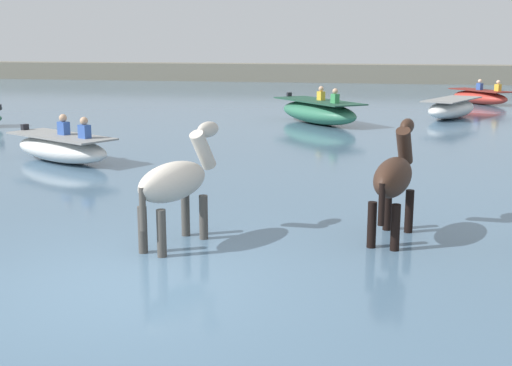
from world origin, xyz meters
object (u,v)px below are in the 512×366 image
boat_far_offshore (480,97)px  boat_mid_outer (62,148)px  horse_trailing_dark_bay (394,179)px  boat_distant_west (452,108)px  horse_lead_pinto (177,184)px  boat_mid_channel (318,112)px

boat_far_offshore → boat_mid_outer: boat_far_offshore is taller
horse_trailing_dark_bay → boat_distant_west: bearing=82.7°
horse_lead_pinto → horse_trailing_dark_bay: horse_trailing_dark_bay is taller
boat_far_offshore → boat_distant_west: (-1.71, -6.12, 0.03)m
boat_mid_channel → boat_distant_west: (4.62, 2.60, -0.05)m
boat_mid_channel → boat_distant_west: size_ratio=1.11×
horse_lead_pinto → boat_far_offshore: (6.64, 22.83, -0.53)m
horse_lead_pinto → horse_trailing_dark_bay: size_ratio=1.00×
boat_far_offshore → boat_mid_outer: size_ratio=1.01×
horse_lead_pinto → boat_far_offshore: 23.78m
horse_trailing_dark_bay → boat_mid_outer: bearing=148.5°
horse_lead_pinto → horse_trailing_dark_bay: (2.90, 0.90, 0.00)m
boat_far_offshore → boat_distant_west: bearing=-105.6°
boat_mid_channel → horse_trailing_dark_bay: bearing=-78.9°
boat_far_offshore → boat_mid_outer: 20.66m
boat_far_offshore → boat_mid_channel: size_ratio=0.81×
boat_mid_outer → boat_mid_channel: size_ratio=0.81×
horse_lead_pinto → boat_mid_channel: (0.32, 14.11, -0.46)m
horse_trailing_dark_bay → boat_far_offshore: size_ratio=0.59×
horse_lead_pinto → boat_mid_outer: horse_lead_pinto is taller
boat_far_offshore → boat_mid_channel: (-6.33, -8.72, 0.08)m
boat_mid_channel → boat_mid_outer: bearing=-120.4°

